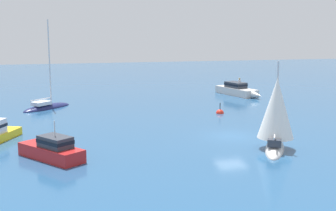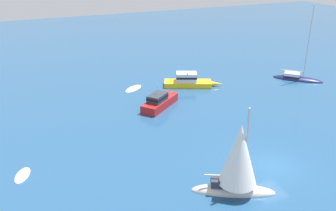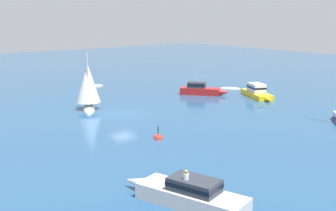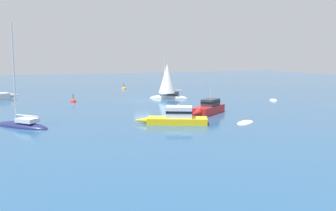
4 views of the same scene
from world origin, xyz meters
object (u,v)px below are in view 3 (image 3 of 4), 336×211
(launch, at_px, (257,92))
(launch_1, at_px, (201,90))
(sloop, at_px, (88,89))
(rib, at_px, (96,86))
(powerboat, at_px, (187,193))
(mooring_buoy, at_px, (158,139))
(tender, at_px, (230,88))

(launch, height_order, launch_1, launch_1)
(sloop, bearing_deg, rib, 176.70)
(powerboat, distance_m, launch_1, 34.34)
(sloop, xyz_separation_m, mooring_buoy, (0.80, 14.34, -2.38))
(tender, xyz_separation_m, rib, (14.45, -14.02, 0.00))
(tender, height_order, launch, launch)
(powerboat, relative_size, launch_1, 1.38)
(tender, distance_m, sloop, 22.97)
(rib, height_order, mooring_buoy, mooring_buoy)
(tender, xyz_separation_m, launch_1, (6.53, 0.88, 0.67))
(sloop, distance_m, mooring_buoy, 14.56)
(powerboat, relative_size, sloop, 1.18)
(launch_1, bearing_deg, tender, 60.19)
(sloop, bearing_deg, launch_1, 113.82)
(launch, bearing_deg, rib, -123.94)
(powerboat, xyz_separation_m, rib, (-15.86, -39.68, -0.69))
(launch_1, xyz_separation_m, mooring_buoy, (17.10, 13.05, -0.67))
(mooring_buoy, bearing_deg, launch_1, -142.64)
(launch, bearing_deg, launch_1, -116.98)
(launch, bearing_deg, powerboat, -31.24)
(sloop, distance_m, launch_1, 16.44)
(sloop, xyz_separation_m, launch_1, (-16.30, 1.29, -1.71))
(powerboat, bearing_deg, sloop, -32.83)
(launch, relative_size, launch_1, 1.20)
(sloop, bearing_deg, powerboat, 12.34)
(tender, bearing_deg, mooring_buoy, 82.48)
(powerboat, xyz_separation_m, launch_1, (-23.78, -24.78, -0.02))
(powerboat, xyz_separation_m, launch, (-28.34, -18.93, -0.01))
(tender, height_order, launch_1, launch_1)
(rib, distance_m, launch_1, 16.89)
(launch_1, bearing_deg, mooring_buoy, -90.09)
(powerboat, xyz_separation_m, sloop, (-7.47, -26.06, 1.69))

